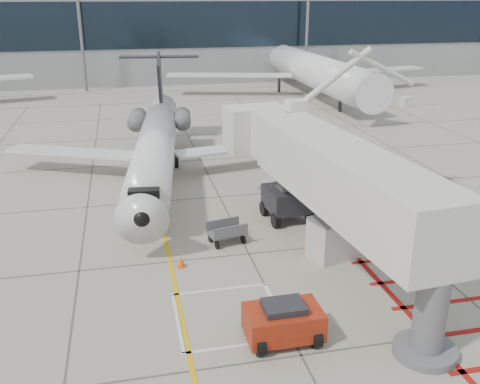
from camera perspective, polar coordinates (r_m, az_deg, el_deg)
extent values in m
plane|color=#9D9787|center=(22.86, 3.29, -11.05)|extent=(260.00, 260.00, 0.00)
cone|color=#E04C0B|center=(25.09, -6.30, -7.41)|extent=(0.38, 0.38, 0.53)
cone|color=orange|center=(27.20, 7.29, -5.16)|extent=(0.37, 0.37, 0.52)
cube|color=gray|center=(90.21, -2.65, 17.23)|extent=(180.00, 28.00, 14.00)
cube|color=black|center=(76.37, -0.76, 17.44)|extent=(180.00, 0.10, 6.00)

